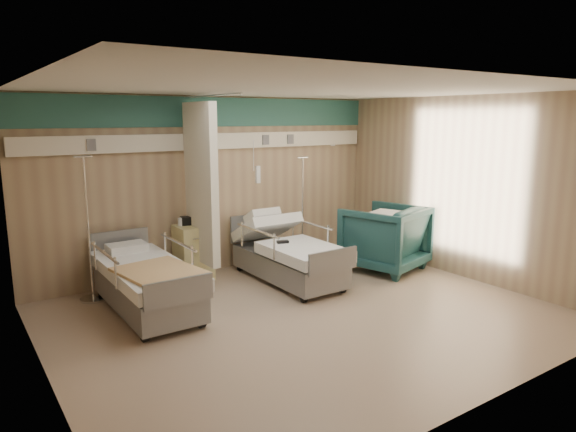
{
  "coord_description": "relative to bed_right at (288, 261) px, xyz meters",
  "views": [
    {
      "loc": [
        -3.66,
        -4.92,
        2.47
      ],
      "look_at": [
        0.12,
        0.6,
        1.18
      ],
      "focal_mm": 32.0,
      "sensor_mm": 36.0,
      "label": 1
    }
  ],
  "objects": [
    {
      "name": "toiletry_bag",
      "position": [
        -1.17,
        0.99,
        0.6
      ],
      "size": [
        0.26,
        0.19,
        0.13
      ],
      "primitive_type": "cube",
      "rotation": [
        0.0,
        0.0,
        -0.19
      ],
      "color": "black",
      "rests_on": "bedside_cabinet"
    },
    {
      "name": "room_walls",
      "position": [
        -0.63,
        -1.05,
        1.55
      ],
      "size": [
        6.04,
        5.04,
        2.82
      ],
      "color": "tan",
      "rests_on": "ground"
    },
    {
      "name": "white_cup",
      "position": [
        -1.3,
        0.99,
        0.59
      ],
      "size": [
        0.11,
        0.11,
        0.12
      ],
      "primitive_type": "cylinder",
      "rotation": [
        0.0,
        0.0,
        0.39
      ],
      "color": "white",
      "rests_on": "bedside_cabinet"
    },
    {
      "name": "iv_stand_left",
      "position": [
        -2.68,
        0.83,
        0.09
      ],
      "size": [
        0.35,
        0.35,
        1.98
      ],
      "rotation": [
        0.0,
        0.0,
        0.03
      ],
      "color": "silver",
      "rests_on": "ground"
    },
    {
      "name": "bedside_cabinet",
      "position": [
        -1.15,
        0.9,
        0.11
      ],
      "size": [
        0.5,
        0.48,
        0.85
      ],
      "primitive_type": "cube",
      "color": "#D8CE87",
      "rests_on": "ground"
    },
    {
      "name": "bed_right",
      "position": [
        0.0,
        0.0,
        0.0
      ],
      "size": [
        1.0,
        2.16,
        0.63
      ],
      "primitive_type": null,
      "color": "white",
      "rests_on": "ground"
    },
    {
      "name": "call_remote",
      "position": [
        -0.14,
        -0.06,
        0.33
      ],
      "size": [
        0.19,
        0.13,
        0.04
      ],
      "primitive_type": "cube",
      "rotation": [
        0.0,
        0.0,
        -0.3
      ],
      "color": "black",
      "rests_on": "bed_right"
    },
    {
      "name": "bed_left",
      "position": [
        -2.2,
        0.0,
        0.0
      ],
      "size": [
        1.0,
        2.16,
        0.63
      ],
      "primitive_type": null,
      "color": "white",
      "rests_on": "ground"
    },
    {
      "name": "tan_blanket",
      "position": [
        -2.19,
        -0.46,
        0.33
      ],
      "size": [
        0.97,
        1.15,
        0.04
      ],
      "primitive_type": "cube",
      "rotation": [
        0.0,
        0.0,
        0.15
      ],
      "color": "tan",
      "rests_on": "bed_left"
    },
    {
      "name": "iv_stand_right",
      "position": [
        0.85,
        0.8,
        0.06
      ],
      "size": [
        0.32,
        0.32,
        1.81
      ],
      "rotation": [
        0.0,
        0.0,
        0.17
      ],
      "color": "silver",
      "rests_on": "ground"
    },
    {
      "name": "visitor_armchair",
      "position": [
        1.65,
        -0.38,
        0.22
      ],
      "size": [
        1.41,
        1.43,
        1.07
      ],
      "primitive_type": "imported",
      "rotation": [
        0.0,
        0.0,
        3.41
      ],
      "color": "#1B4345",
      "rests_on": "ground"
    },
    {
      "name": "waffle_blanket",
      "position": [
        1.67,
        -0.42,
        0.79
      ],
      "size": [
        0.76,
        0.72,
        0.07
      ],
      "primitive_type": "cube",
      "rotation": [
        0.0,
        0.0,
        3.5
      ],
      "color": "white",
      "rests_on": "visitor_armchair"
    },
    {
      "name": "ground",
      "position": [
        -0.6,
        -1.3,
        -0.32
      ],
      "size": [
        6.0,
        5.0,
        0.0
      ],
      "primitive_type": "cube",
      "color": "#9E866D",
      "rests_on": "ground"
    }
  ]
}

